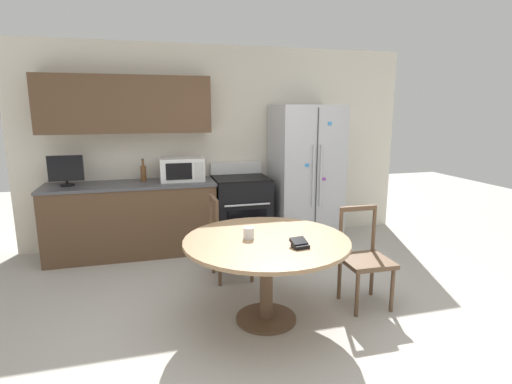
{
  "coord_description": "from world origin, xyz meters",
  "views": [
    {
      "loc": [
        -0.97,
        -2.73,
        1.78
      ],
      "look_at": [
        0.08,
        1.15,
        0.95
      ],
      "focal_mm": 28.0,
      "sensor_mm": 36.0,
      "label": 1
    }
  ],
  "objects": [
    {
      "name": "counter_bottle",
      "position": [
        -1.04,
        2.39,
        1.01
      ],
      "size": [
        0.07,
        0.07,
        0.28
      ],
      "color": "brown",
      "rests_on": "kitchen_counter"
    },
    {
      "name": "dining_chair_far",
      "position": [
        -0.19,
        1.25,
        0.43
      ],
      "size": [
        0.43,
        0.43,
        0.9
      ],
      "rotation": [
        0.0,
        0.0,
        4.75
      ],
      "color": "brown",
      "rests_on": "ground_plane"
    },
    {
      "name": "candle_glass",
      "position": [
        -0.19,
        0.36,
        0.77
      ],
      "size": [
        0.09,
        0.09,
        0.09
      ],
      "color": "silver",
      "rests_on": "dining_table"
    },
    {
      "name": "dining_chair_right",
      "position": [
        0.9,
        0.35,
        0.43
      ],
      "size": [
        0.43,
        0.43,
        0.9
      ],
      "rotation": [
        0.0,
        0.0,
        3.13
      ],
      "color": "brown",
      "rests_on": "ground_plane"
    },
    {
      "name": "oven_range",
      "position": [
        0.18,
        2.26,
        0.47
      ],
      "size": [
        0.7,
        0.68,
        1.08
      ],
      "color": "black",
      "rests_on": "ground_plane"
    },
    {
      "name": "dining_table",
      "position": [
        -0.06,
        0.3,
        0.61
      ],
      "size": [
        1.38,
        1.38,
        0.73
      ],
      "color": "#997551",
      "rests_on": "ground_plane"
    },
    {
      "name": "ground_plane",
      "position": [
        0.0,
        0.0,
        0.0
      ],
      "size": [
        14.0,
        14.0,
        0.0
      ],
      "primitive_type": "plane",
      "color": "#B2ADA3"
    },
    {
      "name": "wallet",
      "position": [
        0.13,
        0.04,
        0.76
      ],
      "size": [
        0.14,
        0.14,
        0.07
      ],
      "color": "black",
      "rests_on": "dining_table"
    },
    {
      "name": "microwave",
      "position": [
        -0.57,
        2.31,
        1.04
      ],
      "size": [
        0.54,
        0.35,
        0.29
      ],
      "color": "white",
      "rests_on": "kitchen_counter"
    },
    {
      "name": "countertop_tv",
      "position": [
        -1.91,
        2.32,
        1.09
      ],
      "size": [
        0.39,
        0.16,
        0.36
      ],
      "color": "black",
      "rests_on": "kitchen_counter"
    },
    {
      "name": "refrigerator",
      "position": [
        1.05,
        2.21,
        0.92
      ],
      "size": [
        0.85,
        0.78,
        1.84
      ],
      "color": "#B2B5BA",
      "rests_on": "ground_plane"
    },
    {
      "name": "back_wall",
      "position": [
        -0.31,
        2.59,
        1.44
      ],
      "size": [
        5.2,
        0.44,
        2.6
      ],
      "color": "silver",
      "rests_on": "ground_plane"
    },
    {
      "name": "kitchen_counter",
      "position": [
        -1.2,
        2.29,
        0.45
      ],
      "size": [
        2.03,
        0.64,
        0.9
      ],
      "color": "brown",
      "rests_on": "ground_plane"
    }
  ]
}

